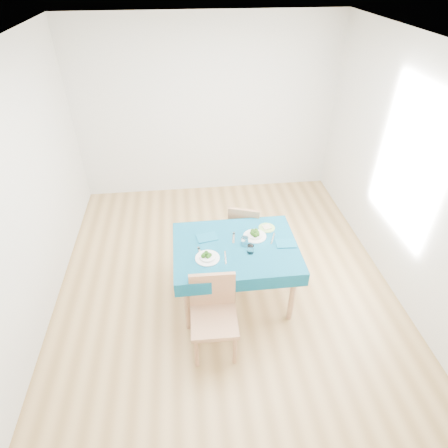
{
  "coord_description": "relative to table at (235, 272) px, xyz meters",
  "views": [
    {
      "loc": [
        -0.39,
        -3.35,
        3.32
      ],
      "look_at": [
        0.0,
        0.0,
        0.85
      ],
      "focal_mm": 30.0,
      "sensor_mm": 36.0,
      "label": 1
    }
  ],
  "objects": [
    {
      "name": "fork_near",
      "position": [
        -0.38,
        -0.07,
        0.38
      ],
      "size": [
        0.06,
        0.19,
        0.0
      ],
      "primitive_type": "cube",
      "rotation": [
        0.0,
        0.0,
        0.18
      ],
      "color": "silver",
      "rests_on": "table"
    },
    {
      "name": "knife_far",
      "position": [
        0.43,
        0.09,
        0.38
      ],
      "size": [
        0.09,
        0.2,
        0.0
      ],
      "primitive_type": "cube",
      "rotation": [
        0.0,
        0.0,
        -0.39
      ],
      "color": "silver",
      "rests_on": "table"
    },
    {
      "name": "bowl_near",
      "position": [
        -0.32,
        -0.16,
        0.42
      ],
      "size": [
        0.25,
        0.25,
        0.08
      ],
      "primitive_type": null,
      "color": "white",
      "rests_on": "table"
    },
    {
      "name": "napkin_far",
      "position": [
        0.55,
        -0.02,
        0.39
      ],
      "size": [
        0.23,
        0.17,
        0.01
      ],
      "primitive_type": "cube",
      "rotation": [
        0.0,
        0.0,
        -0.08
      ],
      "color": "#0C506D",
      "rests_on": "table"
    },
    {
      "name": "knife_near",
      "position": [
        -0.13,
        -0.16,
        0.38
      ],
      "size": [
        0.03,
        0.21,
        0.0
      ],
      "primitive_type": "cube",
      "rotation": [
        0.0,
        0.0,
        -0.07
      ],
      "color": "silver",
      "rests_on": "table"
    },
    {
      "name": "bread_slice",
      "position": [
        0.4,
        0.28,
        0.39
      ],
      "size": [
        0.11,
        0.11,
        0.01
      ],
      "primitive_type": "cube",
      "rotation": [
        0.0,
        0.0,
        0.24
      ],
      "color": "beige",
      "rests_on": "side_plate"
    },
    {
      "name": "chair_near",
      "position": [
        -0.3,
        -0.69,
        0.18
      ],
      "size": [
        0.47,
        0.51,
        1.13
      ],
      "primitive_type": "cube",
      "rotation": [
        0.0,
        0.0,
        -0.03
      ],
      "color": "#9F6F4A",
      "rests_on": "ground"
    },
    {
      "name": "tumbler_side",
      "position": [
        0.14,
        -0.11,
        0.43
      ],
      "size": [
        0.07,
        0.07,
        0.09
      ],
      "primitive_type": "cylinder",
      "color": "white",
      "rests_on": "table"
    },
    {
      "name": "tumbler_center",
      "position": [
        0.1,
        0.02,
        0.43
      ],
      "size": [
        0.08,
        0.08,
        0.1
      ],
      "primitive_type": "cylinder",
      "color": "white",
      "rests_on": "table"
    },
    {
      "name": "napkin_near",
      "position": [
        -0.3,
        0.18,
        0.39
      ],
      "size": [
        0.24,
        0.19,
        0.01
      ],
      "primitive_type": "cube",
      "rotation": [
        0.0,
        0.0,
        0.18
      ],
      "color": "#0C506D",
      "rests_on": "table"
    },
    {
      "name": "fork_far",
      "position": [
        -0.0,
        0.14,
        0.38
      ],
      "size": [
        0.05,
        0.18,
        0.0
      ],
      "primitive_type": "cube",
      "rotation": [
        0.0,
        0.0,
        -0.17
      ],
      "color": "silver",
      "rests_on": "table"
    },
    {
      "name": "bowl_far",
      "position": [
        0.24,
        0.15,
        0.42
      ],
      "size": [
        0.25,
        0.25,
        0.08
      ],
      "primitive_type": null,
      "color": "white",
      "rests_on": "table"
    },
    {
      "name": "chair_far",
      "position": [
        0.23,
        0.72,
        0.1
      ],
      "size": [
        0.49,
        0.52,
        0.95
      ],
      "primitive_type": "cube",
      "rotation": [
        0.0,
        0.0,
        2.81
      ],
      "color": "#9F6F4A",
      "rests_on": "ground"
    },
    {
      "name": "room_shell",
      "position": [
        -0.09,
        0.3,
        0.97
      ],
      "size": [
        4.02,
        4.52,
        2.73
      ],
      "color": "olive",
      "rests_on": "ground"
    },
    {
      "name": "side_plate",
      "position": [
        0.4,
        0.28,
        0.38
      ],
      "size": [
        0.19,
        0.19,
        0.01
      ],
      "primitive_type": "cylinder",
      "color": "#92C861",
      "rests_on": "table"
    },
    {
      "name": "table",
      "position": [
        0.0,
        0.0,
        0.0
      ],
      "size": [
        1.33,
        1.01,
        0.76
      ],
      "primitive_type": "cube",
      "color": "navy",
      "rests_on": "ground"
    }
  ]
}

